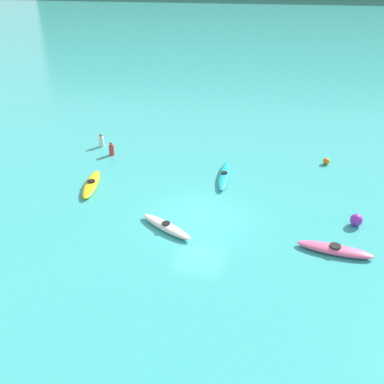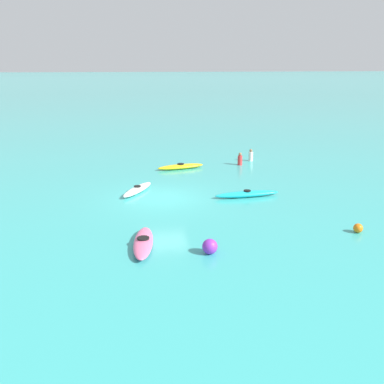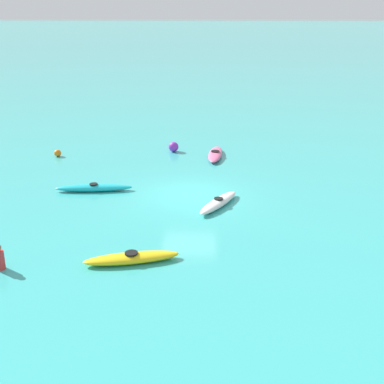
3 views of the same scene
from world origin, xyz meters
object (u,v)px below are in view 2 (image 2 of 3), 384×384
kayak_pink (143,242)px  person_near_shore (251,156)px  kayak_cyan (247,194)px  person_by_kayaks (240,160)px  kayak_yellow (181,167)px  buoy_purple (210,246)px  kayak_white (137,189)px  buoy_orange (358,228)px

kayak_pink → person_near_shore: (-14.52, 8.22, 0.22)m
kayak_cyan → person_by_kayaks: (-7.48, 1.44, 0.22)m
kayak_yellow → buoy_purple: bearing=-1.9°
kayak_white → kayak_cyan: bearing=73.8°
kayak_cyan → kayak_yellow: (-6.87, -2.78, 0.00)m
kayak_cyan → kayak_yellow: size_ratio=1.09×
kayak_cyan → person_near_shore: person_near_shore is taller
person_near_shore → buoy_orange: bearing=3.1°
kayak_cyan → kayak_yellow: 7.41m
kayak_white → buoy_purple: (8.58, 2.53, 0.13)m
buoy_orange → person_near_shore: size_ratio=0.46×
kayak_white → kayak_yellow: 5.99m
kayak_yellow → buoy_orange: 13.92m
buoy_orange → person_near_shore: (-14.30, -0.79, 0.19)m
kayak_cyan → person_by_kayaks: bearing=169.1°
kayak_white → person_by_kayaks: (-5.80, 7.21, 0.22)m
kayak_pink → buoy_orange: 9.01m
kayak_yellow → buoy_orange: size_ratio=8.20×
person_near_shore → person_by_kayaks: (1.18, -1.09, 0.00)m
person_near_shore → kayak_yellow: bearing=-71.4°
person_by_kayaks → buoy_orange: bearing=8.1°
buoy_orange → person_by_kayaks: (-13.12, -1.88, 0.19)m
person_by_kayaks → kayak_cyan: bearing=-10.9°
person_by_kayaks → kayak_white: bearing=-51.2°
kayak_yellow → buoy_orange: buoy_orange is taller
kayak_white → kayak_pink: (7.54, 0.08, 0.00)m
kayak_pink → person_near_shore: bearing=150.5°
person_by_kayaks → buoy_purple: bearing=-18.0°
kayak_white → buoy_purple: buoy_purple is taller
buoy_orange → buoy_purple: size_ratio=0.68×
kayak_pink → person_by_kayaks: 15.13m
kayak_white → person_near_shore: person_near_shore is taller
kayak_yellow → person_by_kayaks: bearing=98.2°
kayak_cyan → buoy_orange: bearing=30.4°
kayak_white → buoy_purple: 8.94m
kayak_cyan → person_near_shore: bearing=163.7°
kayak_pink → person_near_shore: person_near_shore is taller
kayak_yellow → buoy_orange: bearing=26.0°
kayak_yellow → kayak_cyan: bearing=22.1°
buoy_purple → kayak_white: bearing=-163.6°
buoy_purple → buoy_orange: bearing=100.9°
kayak_white → kayak_yellow: same height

